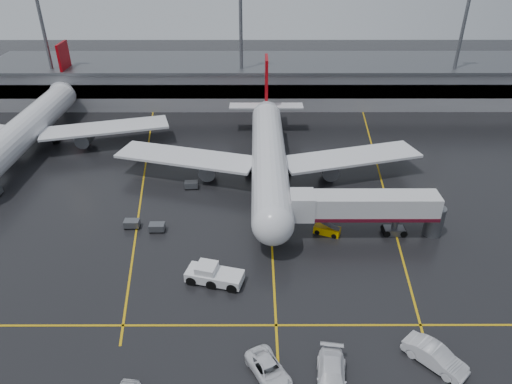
{
  "coord_description": "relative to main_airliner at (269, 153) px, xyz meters",
  "views": [
    {
      "loc": [
        -2.09,
        -55.89,
        35.32
      ],
      "look_at": [
        -2.0,
        -2.0,
        4.0
      ],
      "focal_mm": 32.65,
      "sensor_mm": 36.0,
      "label": 1
    }
  ],
  "objects": [
    {
      "name": "baggage_cart_c",
      "position": [
        -11.88,
        -3.62,
        -3.58
      ],
      "size": [
        2.08,
        1.43,
        1.12
      ],
      "color": "#595B60",
      "rests_on": "ground"
    },
    {
      "name": "pushback_tractor",
      "position": [
        -6.86,
        -25.0,
        -3.3
      ],
      "size": [
        6.85,
        4.17,
        2.29
      ],
      "color": "white",
      "rests_on": "ground"
    },
    {
      "name": "light_mast_left",
      "position": [
        -45.0,
        32.3,
        10.27
      ],
      "size": [
        3.0,
        1.2,
        25.45
      ],
      "color": "#595B60",
      "rests_on": "ground"
    },
    {
      "name": "baggage_cart_a",
      "position": [
        -15.02,
        -15.04,
        -3.58
      ],
      "size": [
        2.01,
        1.32,
        1.12
      ],
      "color": "#595B60",
      "rests_on": "ground"
    },
    {
      "name": "belt_loader",
      "position": [
        7.28,
        -15.63,
        -3.68
      ],
      "size": [
        3.65,
        2.6,
        2.13
      ],
      "color": "#E9AC01",
      "rests_on": "ground"
    },
    {
      "name": "service_van_a",
      "position": [
        -0.88,
        -37.8,
        -3.44
      ],
      "size": [
        4.8,
        6.07,
        1.53
      ],
      "primitive_type": "imported",
      "rotation": [
        0.0,
        0.0,
        0.48
      ],
      "color": "white",
      "rests_on": "ground"
    },
    {
      "name": "terminal",
      "position": [
        0.0,
        38.23,
        0.11
      ],
      "size": [
        122.0,
        19.0,
        8.6
      ],
      "color": "gray",
      "rests_on": "ground"
    },
    {
      "name": "main_airliner",
      "position": [
        0.0,
        0.0,
        0.0
      ],
      "size": [
        48.8,
        45.6,
        14.1
      ],
      "color": "silver",
      "rests_on": "ground"
    },
    {
      "name": "apron_line_left",
      "position": [
        -20.0,
        0.3,
        -4.2
      ],
      "size": [
        9.99,
        69.35,
        0.02
      ],
      "primitive_type": "cube",
      "rotation": [
        0.0,
        0.0,
        0.14
      ],
      "color": "gold",
      "rests_on": "ground"
    },
    {
      "name": "baggage_cart_b",
      "position": [
        -18.54,
        -14.19,
        -3.58
      ],
      "size": [
        2.0,
        1.31,
        1.12
      ],
      "color": "#595B60",
      "rests_on": "ground"
    },
    {
      "name": "light_mast_mid",
      "position": [
        -5.0,
        32.3,
        10.27
      ],
      "size": [
        3.0,
        1.2,
        25.45
      ],
      "color": "#595B60",
      "rests_on": "ground"
    },
    {
      "name": "jet_bridge",
      "position": [
        11.87,
        -15.7,
        -0.28
      ],
      "size": [
        19.9,
        3.4,
        6.05
      ],
      "color": "silver",
      "rests_on": "ground"
    },
    {
      "name": "apron_line_right",
      "position": [
        18.0,
        0.3,
        -4.2
      ],
      "size": [
        7.57,
        69.64,
        0.02
      ],
      "primitive_type": "cube",
      "rotation": [
        0.0,
        0.0,
        -0.1
      ],
      "color": "gold",
      "rests_on": "ground"
    },
    {
      "name": "service_van_c",
      "position": [
        14.33,
        -36.45,
        -3.23
      ],
      "size": [
        5.56,
        5.75,
        1.96
      ],
      "primitive_type": "imported",
      "rotation": [
        0.0,
        0.0,
        0.75
      ],
      "color": "silver",
      "rests_on": "ground"
    },
    {
      "name": "service_van_b",
      "position": [
        4.55,
        -38.6,
        -3.3
      ],
      "size": [
        3.4,
        6.56,
        1.82
      ],
      "primitive_type": "imported",
      "rotation": [
        0.0,
        0.0,
        -0.14
      ],
      "color": "white",
      "rests_on": "ground"
    },
    {
      "name": "apron_line_stop",
      "position": [
        0.0,
        -31.7,
        -4.2
      ],
      "size": [
        60.0,
        0.25,
        0.02
      ],
      "primitive_type": "cube",
      "color": "gold",
      "rests_on": "ground"
    },
    {
      "name": "second_airliner",
      "position": [
        -42.0,
        12.0,
        0.0
      ],
      "size": [
        48.8,
        45.6,
        14.1
      ],
      "color": "silver",
      "rests_on": "ground"
    },
    {
      "name": "light_mast_right",
      "position": [
        40.0,
        32.3,
        10.27
      ],
      "size": [
        3.0,
        1.2,
        25.45
      ],
      "color": "#595B60",
      "rests_on": "ground"
    },
    {
      "name": "apron_line_centre",
      "position": [
        0.0,
        -9.7,
        -4.2
      ],
      "size": [
        0.25,
        90.0,
        0.02
      ],
      "primitive_type": "cube",
      "color": "gold",
      "rests_on": "ground"
    },
    {
      "name": "ground",
      "position": [
        0.0,
        -9.7,
        -4.21
      ],
      "size": [
        220.0,
        220.0,
        0.0
      ],
      "primitive_type": "plane",
      "color": "black",
      "rests_on": "ground"
    }
  ]
}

